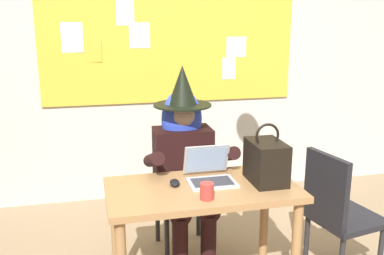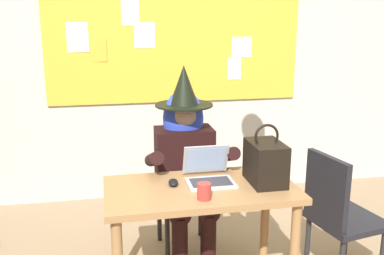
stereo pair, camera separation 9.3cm
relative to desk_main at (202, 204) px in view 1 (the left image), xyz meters
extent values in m
cube|color=beige|center=(0.12, 1.74, 0.84)|extent=(6.66, 0.10, 2.93)
cube|color=gold|center=(0.12, 1.68, 0.92)|extent=(2.40, 0.02, 1.20)
cube|color=white|center=(-0.18, 1.66, 0.96)|extent=(0.19, 0.00, 0.23)
cube|color=#F4E0C6|center=(0.69, 1.66, 0.63)|extent=(0.14, 0.01, 0.21)
cube|color=white|center=(-0.77, 1.66, 0.94)|extent=(0.19, 0.01, 0.26)
cube|color=white|center=(-0.30, 1.66, 1.19)|extent=(0.16, 0.01, 0.29)
cube|color=gold|center=(-0.60, 1.66, 0.83)|extent=(0.15, 0.01, 0.21)
cube|color=white|center=(0.76, 1.66, 0.84)|extent=(0.20, 0.01, 0.19)
cube|color=#A37547|center=(0.00, 0.00, 0.10)|extent=(1.17, 0.62, 0.04)
cylinder|color=#A37547|center=(0.53, -0.24, -0.27)|extent=(0.06, 0.06, 0.70)
cylinder|color=#A37547|center=(-0.53, 0.24, -0.27)|extent=(0.06, 0.06, 0.70)
cylinder|color=#A37547|center=(0.52, 0.25, -0.27)|extent=(0.06, 0.06, 0.70)
cube|color=#2D3347|center=(0.00, 0.59, -0.21)|extent=(0.44, 0.44, 0.04)
cube|color=#2D3347|center=(-0.01, 0.78, 0.04)|extent=(0.38, 0.06, 0.45)
cylinder|color=#262628|center=(0.18, 0.42, -0.43)|extent=(0.04, 0.04, 0.40)
cylinder|color=#262628|center=(-0.16, 0.41, -0.43)|extent=(0.04, 0.04, 0.40)
cylinder|color=#262628|center=(0.16, 0.76, -0.43)|extent=(0.04, 0.04, 0.40)
cylinder|color=#262628|center=(-0.18, 0.75, -0.43)|extent=(0.04, 0.04, 0.40)
cylinder|color=black|center=(0.10, 0.23, -0.41)|extent=(0.11, 0.11, 0.44)
cylinder|color=black|center=(-0.10, 0.23, -0.41)|extent=(0.11, 0.11, 0.44)
cylinder|color=black|center=(0.10, 0.40, -0.16)|extent=(0.15, 0.42, 0.15)
cylinder|color=black|center=(-0.10, 0.40, -0.16)|extent=(0.15, 0.42, 0.15)
cube|color=black|center=(0.00, 0.61, 0.07)|extent=(0.42, 0.26, 0.52)
cylinder|color=black|center=(0.25, 0.38, 0.19)|extent=(0.09, 0.46, 0.24)
cylinder|color=black|center=(-0.25, 0.38, 0.19)|extent=(0.09, 0.46, 0.24)
sphere|color=#D1A889|center=(0.00, 0.61, 0.43)|extent=(0.20, 0.20, 0.20)
ellipsoid|color=blue|center=(0.00, 0.64, 0.39)|extent=(0.30, 0.22, 0.44)
cylinder|color=black|center=(0.00, 0.61, 0.51)|extent=(0.42, 0.42, 0.01)
cone|color=black|center=(0.00, 0.61, 0.65)|extent=(0.21, 0.21, 0.29)
cube|color=#B7B7BC|center=(0.07, 0.03, 0.12)|extent=(0.30, 0.22, 0.01)
cube|color=#333338|center=(0.07, 0.03, 0.13)|extent=(0.25, 0.15, 0.00)
cube|color=#B7B7BC|center=(0.07, 0.18, 0.23)|extent=(0.30, 0.08, 0.20)
cube|color=#99B7E0|center=(0.07, 0.17, 0.23)|extent=(0.26, 0.07, 0.18)
ellipsoid|color=black|center=(-0.16, 0.06, 0.13)|extent=(0.07, 0.11, 0.03)
cube|color=black|center=(0.41, -0.01, 0.25)|extent=(0.20, 0.30, 0.26)
torus|color=black|center=(0.41, -0.01, 0.42)|extent=(0.16, 0.02, 0.16)
cylinder|color=#B23833|center=(-0.02, -0.18, 0.16)|extent=(0.08, 0.08, 0.09)
cube|color=black|center=(0.99, -0.01, -0.19)|extent=(0.50, 0.50, 0.04)
cube|color=black|center=(0.81, -0.05, 0.05)|extent=(0.11, 0.38, 0.45)
cylinder|color=#262628|center=(1.13, 0.19, -0.42)|extent=(0.04, 0.04, 0.41)
cylinder|color=#262628|center=(1.19, -0.15, -0.42)|extent=(0.04, 0.04, 0.41)
cylinder|color=#262628|center=(0.79, 0.12, -0.42)|extent=(0.04, 0.04, 0.41)
camera|label=1|loc=(-0.62, -2.41, 1.13)|focal=40.78mm
camera|label=2|loc=(-0.53, -2.43, 1.13)|focal=40.78mm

